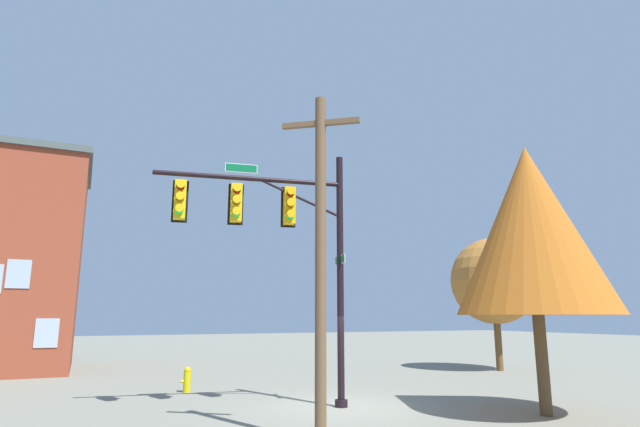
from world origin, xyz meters
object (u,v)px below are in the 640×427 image
(signal_pole_assembly, at_px, (271,226))
(fire_hydrant, at_px, (187,380))
(tree_mid, at_px, (531,228))
(utility_pole, at_px, (321,251))
(tree_near, at_px, (494,281))

(signal_pole_assembly, xyz_separation_m, fire_hydrant, (1.38, -4.35, -4.68))
(signal_pole_assembly, distance_m, tree_mid, 7.28)
(utility_pole, distance_m, fire_hydrant, 8.99)
(signal_pole_assembly, distance_m, tree_near, 14.25)
(tree_near, bearing_deg, signal_pole_assembly, 21.37)
(signal_pole_assembly, distance_m, utility_pole, 4.05)
(signal_pole_assembly, xyz_separation_m, tree_mid, (-6.28, 3.66, -0.21))
(utility_pole, height_order, tree_mid, utility_pole)
(fire_hydrant, bearing_deg, signal_pole_assembly, 107.56)
(signal_pole_assembly, bearing_deg, tree_mid, 149.74)
(utility_pole, bearing_deg, tree_mid, -178.27)
(fire_hydrant, bearing_deg, utility_pole, 98.11)
(utility_pole, relative_size, tree_mid, 1.02)
(fire_hydrant, distance_m, tree_near, 15.13)
(utility_pole, bearing_deg, fire_hydrant, -81.89)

